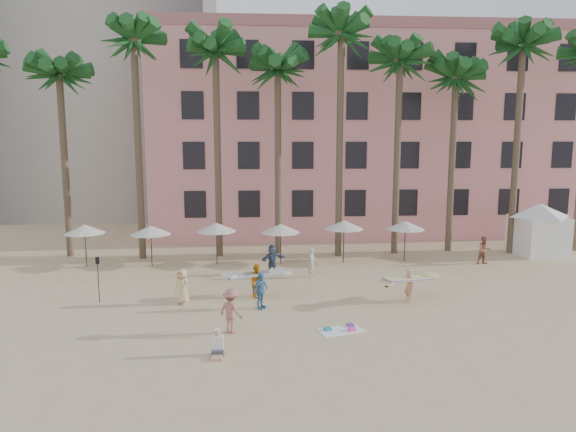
{
  "coord_description": "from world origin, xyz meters",
  "views": [
    {
      "loc": [
        -2.64,
        -19.12,
        7.76
      ],
      "look_at": [
        -0.96,
        6.0,
        4.0
      ],
      "focal_mm": 32.0,
      "sensor_mm": 36.0,
      "label": 1
    }
  ],
  "objects_px": {
    "cabana": "(539,224)",
    "carrier_yellow": "(409,283)",
    "pink_hotel": "(363,137)",
    "carrier_white": "(257,279)"
  },
  "relations": [
    {
      "from": "carrier_yellow",
      "to": "carrier_white",
      "type": "bearing_deg",
      "value": 170.2
    },
    {
      "from": "pink_hotel",
      "to": "carrier_yellow",
      "type": "height_order",
      "value": "pink_hotel"
    },
    {
      "from": "carrier_yellow",
      "to": "carrier_white",
      "type": "distance_m",
      "value": 7.44
    },
    {
      "from": "pink_hotel",
      "to": "cabana",
      "type": "height_order",
      "value": "pink_hotel"
    },
    {
      "from": "pink_hotel",
      "to": "carrier_white",
      "type": "height_order",
      "value": "pink_hotel"
    },
    {
      "from": "pink_hotel",
      "to": "carrier_white",
      "type": "xyz_separation_m",
      "value": [
        -9.53,
        -20.35,
        -7.1
      ]
    },
    {
      "from": "carrier_white",
      "to": "pink_hotel",
      "type": "bearing_deg",
      "value": 64.89
    },
    {
      "from": "cabana",
      "to": "carrier_yellow",
      "type": "distance_m",
      "value": 15.23
    },
    {
      "from": "pink_hotel",
      "to": "carrier_white",
      "type": "bearing_deg",
      "value": -115.11
    },
    {
      "from": "pink_hotel",
      "to": "carrier_white",
      "type": "distance_m",
      "value": 23.57
    }
  ]
}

